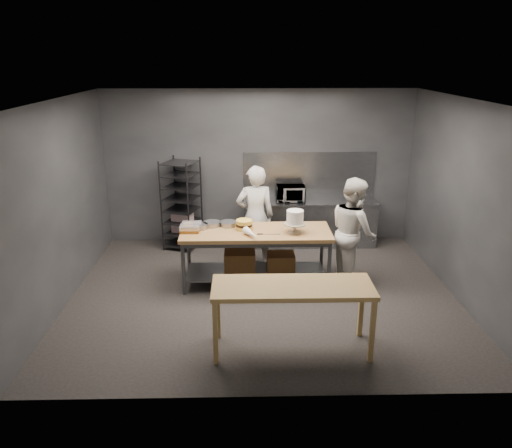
{
  "coord_description": "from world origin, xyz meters",
  "views": [
    {
      "loc": [
        -0.27,
        -7.11,
        3.6
      ],
      "look_at": [
        -0.1,
        0.36,
        1.05
      ],
      "focal_mm": 35.0,
      "sensor_mm": 36.0,
      "label": 1
    }
  ],
  "objects_px": {
    "work_table": "(256,251)",
    "layer_cake": "(244,225)",
    "microwave": "(291,193)",
    "frosted_cake_stand": "(295,219)",
    "near_counter": "(293,292)",
    "speed_rack": "(182,205)",
    "chef_behind": "(255,217)",
    "chef_right": "(353,232)"
  },
  "relations": [
    {
      "from": "work_table",
      "to": "layer_cake",
      "type": "distance_m",
      "value": 0.47
    },
    {
      "from": "microwave",
      "to": "frosted_cake_stand",
      "type": "distance_m",
      "value": 1.89
    },
    {
      "from": "microwave",
      "to": "layer_cake",
      "type": "height_order",
      "value": "microwave"
    },
    {
      "from": "near_counter",
      "to": "layer_cake",
      "type": "xyz_separation_m",
      "value": [
        -0.6,
        2.03,
        0.19
      ]
    },
    {
      "from": "speed_rack",
      "to": "layer_cake",
      "type": "height_order",
      "value": "speed_rack"
    },
    {
      "from": "speed_rack",
      "to": "frosted_cake_stand",
      "type": "height_order",
      "value": "speed_rack"
    },
    {
      "from": "chef_behind",
      "to": "microwave",
      "type": "relative_size",
      "value": 3.36
    },
    {
      "from": "speed_rack",
      "to": "microwave",
      "type": "height_order",
      "value": "speed_rack"
    },
    {
      "from": "speed_rack",
      "to": "work_table",
      "type": "bearing_deg",
      "value": -50.32
    },
    {
      "from": "work_table",
      "to": "speed_rack",
      "type": "relative_size",
      "value": 1.37
    },
    {
      "from": "microwave",
      "to": "frosted_cake_stand",
      "type": "bearing_deg",
      "value": -93.12
    },
    {
      "from": "chef_behind",
      "to": "chef_right",
      "type": "bearing_deg",
      "value": 148.86
    },
    {
      "from": "speed_rack",
      "to": "chef_behind",
      "type": "distance_m",
      "value": 1.67
    },
    {
      "from": "chef_behind",
      "to": "frosted_cake_stand",
      "type": "xyz_separation_m",
      "value": [
        0.61,
        -0.87,
        0.25
      ]
    },
    {
      "from": "near_counter",
      "to": "speed_rack",
      "type": "bearing_deg",
      "value": 116.22
    },
    {
      "from": "frosted_cake_stand",
      "to": "layer_cake",
      "type": "distance_m",
      "value": 0.83
    },
    {
      "from": "chef_behind",
      "to": "near_counter",
      "type": "bearing_deg",
      "value": 92.92
    },
    {
      "from": "near_counter",
      "to": "chef_right",
      "type": "relative_size",
      "value": 1.13
    },
    {
      "from": "work_table",
      "to": "near_counter",
      "type": "bearing_deg",
      "value": -78.47
    },
    {
      "from": "near_counter",
      "to": "microwave",
      "type": "bearing_deg",
      "value": 85.34
    },
    {
      "from": "speed_rack",
      "to": "near_counter",
      "type": "bearing_deg",
      "value": -63.78
    },
    {
      "from": "chef_right",
      "to": "chef_behind",
      "type": "bearing_deg",
      "value": 52.25
    },
    {
      "from": "layer_cake",
      "to": "microwave",
      "type": "bearing_deg",
      "value": 62.07
    },
    {
      "from": "chef_behind",
      "to": "frosted_cake_stand",
      "type": "height_order",
      "value": "chef_behind"
    },
    {
      "from": "near_counter",
      "to": "chef_behind",
      "type": "xyz_separation_m",
      "value": [
        -0.4,
        2.73,
        0.1
      ]
    },
    {
      "from": "speed_rack",
      "to": "microwave",
      "type": "distance_m",
      "value": 2.11
    },
    {
      "from": "layer_cake",
      "to": "work_table",
      "type": "bearing_deg",
      "value": -18.13
    },
    {
      "from": "speed_rack",
      "to": "chef_right",
      "type": "xyz_separation_m",
      "value": [
        2.96,
        -1.68,
        0.03
      ]
    },
    {
      "from": "chef_behind",
      "to": "work_table",
      "type": "bearing_deg",
      "value": 84.71
    },
    {
      "from": "frosted_cake_stand",
      "to": "layer_cake",
      "type": "relative_size",
      "value": 1.41
    },
    {
      "from": "chef_right",
      "to": "frosted_cake_stand",
      "type": "xyz_separation_m",
      "value": [
        -0.96,
        -0.12,
        0.27
      ]
    },
    {
      "from": "near_counter",
      "to": "speed_rack",
      "type": "height_order",
      "value": "speed_rack"
    },
    {
      "from": "speed_rack",
      "to": "frosted_cake_stand",
      "type": "distance_m",
      "value": 2.71
    },
    {
      "from": "near_counter",
      "to": "microwave",
      "type": "relative_size",
      "value": 3.69
    },
    {
      "from": "work_table",
      "to": "layer_cake",
      "type": "bearing_deg",
      "value": 161.87
    },
    {
      "from": "work_table",
      "to": "near_counter",
      "type": "xyz_separation_m",
      "value": [
        0.4,
        -1.97,
        0.24
      ]
    },
    {
      "from": "near_counter",
      "to": "frosted_cake_stand",
      "type": "bearing_deg",
      "value": 83.78
    },
    {
      "from": "frosted_cake_stand",
      "to": "near_counter",
      "type": "bearing_deg",
      "value": -96.22
    },
    {
      "from": "work_table",
      "to": "chef_right",
      "type": "distance_m",
      "value": 1.6
    },
    {
      "from": "work_table",
      "to": "chef_right",
      "type": "bearing_deg",
      "value": 0.25
    },
    {
      "from": "frosted_cake_stand",
      "to": "microwave",
      "type": "bearing_deg",
      "value": 86.88
    },
    {
      "from": "microwave",
      "to": "chef_behind",
      "type": "bearing_deg",
      "value": -125.16
    }
  ]
}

